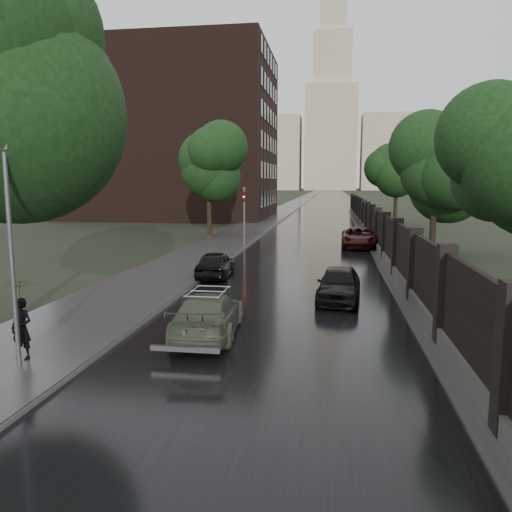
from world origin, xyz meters
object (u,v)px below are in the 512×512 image
at_px(volga_sedan, 208,314).
at_px(car_right_far, 359,237).
at_px(lamp_post, 12,256).
at_px(car_right_near, 339,284).
at_px(traffic_light, 244,211).
at_px(tree_left_far, 209,171).
at_px(tree_right_b, 436,171).
at_px(tree_right_c, 397,176).
at_px(hatchback_left, 215,264).
at_px(pedestrian_umbrella, 19,296).

height_order(volga_sedan, car_right_far, car_right_far).
height_order(lamp_post, car_right_near, lamp_post).
relative_size(traffic_light, volga_sedan, 0.96).
xyz_separation_m(traffic_light, volga_sedan, (2.50, -20.13, -1.79)).
xyz_separation_m(tree_left_far, traffic_light, (3.70, -5.01, -2.84)).
height_order(tree_right_b, tree_right_c, same).
height_order(tree_right_b, lamp_post, tree_right_b).
distance_m(lamp_post, traffic_light, 23.52).
height_order(lamp_post, hatchback_left, lamp_post).
height_order(tree_right_c, volga_sedan, tree_right_c).
xyz_separation_m(tree_left_far, tree_right_c, (15.50, 10.00, -0.29)).
distance_m(lamp_post, pedestrian_umbrella, 1.08).
relative_size(tree_right_b, car_right_near, 1.88).
bearing_deg(car_right_near, volga_sedan, -124.22).
xyz_separation_m(tree_right_b, hatchback_left, (-11.10, -8.61, -4.34)).
xyz_separation_m(tree_left_far, car_right_far, (11.40, -4.70, -4.57)).
distance_m(traffic_light, car_right_near, 16.71).
height_order(tree_right_b, volga_sedan, tree_right_b).
height_order(tree_left_far, car_right_far, tree_left_far).
distance_m(tree_left_far, tree_right_c, 18.45).
xyz_separation_m(tree_right_b, car_right_far, (-4.10, 3.30, -4.28)).
distance_m(car_right_near, car_right_far, 15.79).
relative_size(traffic_light, car_right_far, 0.83).
xyz_separation_m(tree_left_far, tree_right_b, (15.50, -8.00, -0.29)).
bearing_deg(car_right_far, traffic_light, -176.31).
xyz_separation_m(tree_right_b, tree_right_c, (0.00, 18.00, 0.00)).
height_order(lamp_post, volga_sedan, lamp_post).
relative_size(car_right_near, pedestrian_umbrella, 1.63).
bearing_deg(volga_sedan, tree_right_c, -109.21).
relative_size(lamp_post, pedestrian_umbrella, 2.23).
bearing_deg(lamp_post, traffic_light, 87.32).
bearing_deg(pedestrian_umbrella, volga_sedan, 45.96).
height_order(tree_left_far, car_right_near, tree_left_far).
height_order(lamp_post, traffic_light, lamp_post).
distance_m(lamp_post, volga_sedan, 5.34).
xyz_separation_m(lamp_post, pedestrian_umbrella, (-0.16, 0.40, -0.99)).
distance_m(tree_right_c, pedestrian_umbrella, 40.40).
relative_size(lamp_post, hatchback_left, 1.42).
bearing_deg(lamp_post, volga_sedan, 43.08).
relative_size(traffic_light, pedestrian_umbrella, 1.75).
height_order(tree_right_c, car_right_far, tree_right_c).
xyz_separation_m(traffic_light, car_right_far, (7.70, 0.31, -1.73)).
bearing_deg(hatchback_left, lamp_post, 78.31).
distance_m(tree_right_b, hatchback_left, 14.70).
height_order(traffic_light, car_right_near, traffic_light).
relative_size(hatchback_left, pedestrian_umbrella, 1.57).
relative_size(tree_right_c, traffic_light, 1.75).
distance_m(traffic_light, pedestrian_umbrella, 23.14).
bearing_deg(traffic_light, lamp_post, -92.68).
bearing_deg(traffic_light, tree_left_far, 126.47).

